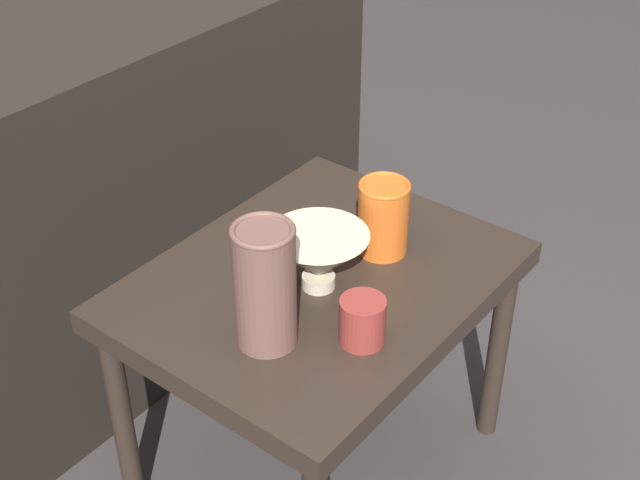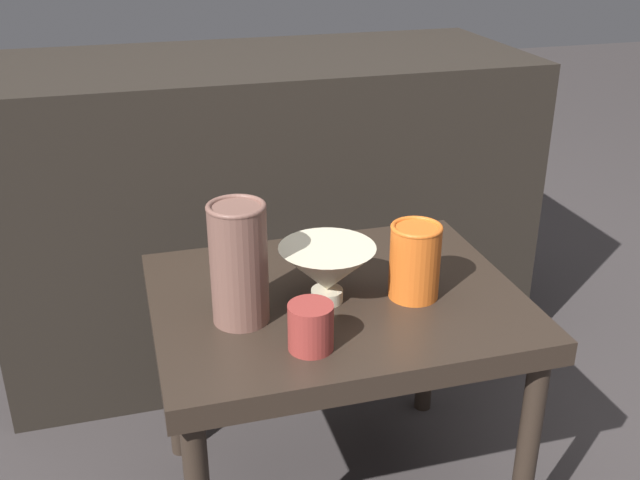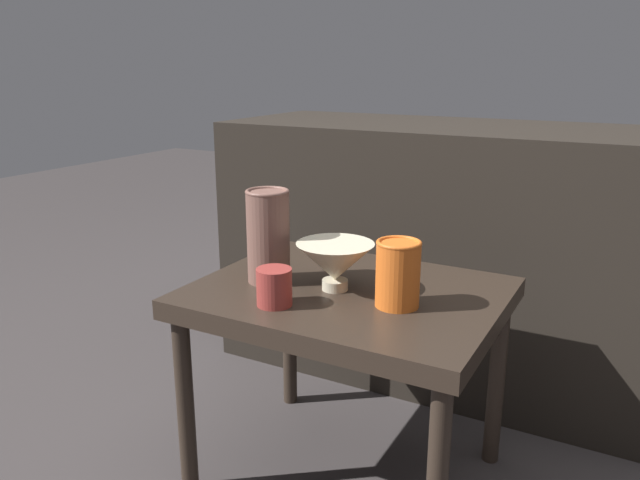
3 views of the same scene
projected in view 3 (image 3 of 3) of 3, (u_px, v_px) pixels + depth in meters
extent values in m
plane|color=#383333|center=(346.00, 473.00, 1.38)|extent=(8.00, 8.00, 0.00)
cube|color=#2D231C|center=(348.00, 298.00, 1.27)|extent=(0.61, 0.48, 0.04)
cylinder|color=#2D231C|center=(185.00, 406.00, 1.28)|extent=(0.04, 0.04, 0.40)
cylinder|color=#2D231C|center=(290.00, 333.00, 1.62)|extent=(0.04, 0.04, 0.40)
cylinder|color=#2D231C|center=(496.00, 381.00, 1.38)|extent=(0.04, 0.04, 0.40)
cube|color=black|center=(440.00, 250.00, 1.79)|extent=(1.20, 0.50, 0.71)
cylinder|color=beige|center=(335.00, 285.00, 1.25)|extent=(0.05, 0.05, 0.02)
cone|color=beige|center=(335.00, 262.00, 1.24)|extent=(0.16, 0.16, 0.08)
cylinder|color=brown|center=(268.00, 237.00, 1.28)|extent=(0.09, 0.09, 0.19)
torus|color=brown|center=(267.00, 192.00, 1.25)|extent=(0.09, 0.09, 0.01)
cylinder|color=orange|center=(398.00, 275.00, 1.16)|extent=(0.08, 0.08, 0.12)
torus|color=orange|center=(399.00, 243.00, 1.14)|extent=(0.08, 0.08, 0.01)
cylinder|color=maroon|center=(274.00, 287.00, 1.17)|extent=(0.07, 0.07, 0.07)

